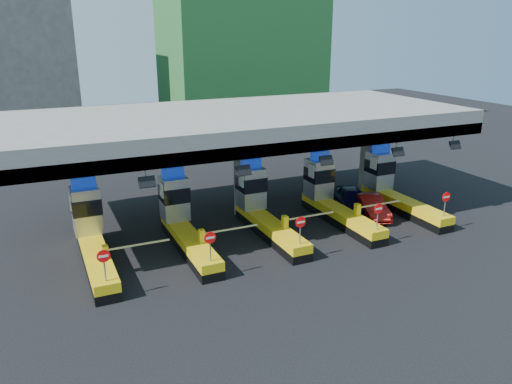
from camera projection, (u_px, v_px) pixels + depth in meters
name	position (u px, v px, depth m)	size (l,w,h in m)	color
ground	(263.00, 231.00, 30.73)	(120.00, 120.00, 0.00)	black
toll_canopy	(244.00, 125.00, 31.32)	(28.00, 12.09, 7.00)	slate
toll_lane_far_left	(92.00, 235.00, 26.62)	(4.43, 8.00, 4.16)	black
toll_lane_left	(182.00, 221.00, 28.58)	(4.43, 8.00, 4.16)	black
toll_lane_center	(261.00, 208.00, 30.54)	(4.43, 8.00, 4.16)	black
toll_lane_right	(331.00, 198.00, 32.50)	(4.43, 8.00, 4.16)	black
toll_lane_far_right	(392.00, 188.00, 34.46)	(4.43, 8.00, 4.16)	black
bg_building_scaffold	(241.00, 11.00, 58.83)	(18.00, 12.00, 28.00)	#1E5926
bg_building_concrete	(4.00, 57.00, 53.65)	(14.00, 10.00, 18.00)	#4C4C49
van	(352.00, 200.00, 33.93)	(1.86, 4.61, 1.57)	black
red_car	(370.00, 206.00, 32.98)	(1.49, 4.27, 1.41)	maroon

